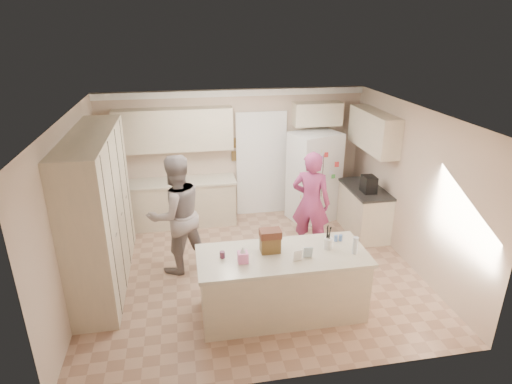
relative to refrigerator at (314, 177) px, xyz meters
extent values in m
cube|color=tan|center=(-1.54, -1.81, -0.91)|extent=(5.20, 4.60, 0.02)
cube|color=white|center=(-1.54, -1.81, 1.71)|extent=(5.20, 4.60, 0.02)
cube|color=beige|center=(-1.54, 0.50, 0.40)|extent=(5.20, 0.02, 2.60)
cube|color=beige|center=(-1.54, -4.12, 0.40)|extent=(5.20, 0.02, 2.60)
cube|color=beige|center=(-4.15, -1.81, 0.40)|extent=(0.02, 4.60, 2.60)
cube|color=beige|center=(1.07, -1.81, 0.40)|extent=(0.02, 4.60, 2.60)
cube|color=white|center=(-1.54, 0.45, 1.63)|extent=(5.20, 0.08, 0.12)
cube|color=#C1B69B|center=(-3.84, -1.61, 0.28)|extent=(0.60, 2.60, 2.35)
cube|color=#C1B69B|center=(-2.69, 0.19, -0.46)|extent=(2.20, 0.60, 0.88)
cube|color=#C0B79E|center=(-2.69, 0.18, 0.00)|extent=(2.24, 0.63, 0.04)
cube|color=#C1B69B|center=(-2.69, 0.32, 1.00)|extent=(2.20, 0.35, 0.80)
cube|color=black|center=(-0.99, 0.47, 0.15)|extent=(0.90, 0.06, 2.10)
cube|color=white|center=(-0.99, 0.44, 0.15)|extent=(1.02, 0.03, 2.22)
cube|color=brown|center=(-1.52, 0.46, 0.65)|extent=(0.15, 0.02, 0.20)
cube|color=brown|center=(-1.52, 0.46, 0.38)|extent=(0.15, 0.02, 0.20)
cube|color=white|center=(0.00, 0.00, 0.00)|extent=(1.07, 0.94, 1.80)
cube|color=gray|center=(0.00, -0.35, 0.00)|extent=(0.02, 0.02, 1.78)
cube|color=black|center=(-0.22, -0.37, 0.25)|extent=(0.22, 0.03, 0.35)
cylinder|color=silver|center=(-0.05, -0.37, 0.15)|extent=(0.02, 0.02, 0.85)
cylinder|color=silver|center=(0.05, -0.37, 0.15)|extent=(0.02, 0.02, 0.85)
cube|color=#C1B69B|center=(0.11, 0.32, 1.20)|extent=(0.95, 0.35, 0.45)
cube|color=#C1B69B|center=(0.76, -0.81, -0.46)|extent=(0.60, 1.20, 0.88)
cube|color=#2D2B28|center=(0.75, -0.81, 0.00)|extent=(0.63, 1.24, 0.04)
cube|color=#C1B69B|center=(0.88, -0.61, 1.05)|extent=(0.35, 1.50, 0.70)
cube|color=black|center=(0.71, -1.01, 0.17)|extent=(0.22, 0.28, 0.30)
cube|color=#C1B69B|center=(-1.34, -2.91, -0.46)|extent=(2.20, 0.90, 0.88)
cube|color=#C0B79E|center=(-1.34, -2.91, 0.00)|extent=(2.28, 0.96, 0.05)
cylinder|color=white|center=(-0.69, -2.86, 0.10)|extent=(0.13, 0.13, 0.15)
cube|color=pink|center=(-1.89, -3.01, 0.10)|extent=(0.13, 0.13, 0.14)
cone|color=white|center=(-1.89, -3.01, 0.20)|extent=(0.08, 0.08, 0.08)
cube|color=brown|center=(-1.49, -2.81, 0.14)|extent=(0.26, 0.18, 0.22)
cube|color=#592D1E|center=(-1.49, -2.81, 0.30)|extent=(0.28, 0.20, 0.10)
cylinder|color=#59263F|center=(-2.14, -2.86, 0.07)|extent=(0.07, 0.07, 0.09)
cube|color=white|center=(-1.19, -3.11, 0.11)|extent=(0.12, 0.06, 0.16)
cube|color=silver|center=(-1.04, -3.06, 0.11)|extent=(0.12, 0.05, 0.16)
cylinder|color=silver|center=(-0.39, -3.06, 0.14)|extent=(0.07, 0.07, 0.24)
cylinder|color=#4E71B3|center=(-0.52, -2.69, 0.07)|extent=(0.05, 0.05, 0.09)
cylinder|color=#4E71B3|center=(-0.45, -2.69, 0.07)|extent=(0.05, 0.05, 0.09)
imported|color=#9C9794|center=(-2.73, -1.50, 0.08)|extent=(1.17, 1.07, 1.95)
imported|color=#AA385A|center=(-0.45, -1.28, 0.01)|extent=(0.79, 0.70, 1.82)
camera|label=1|loc=(-2.57, -7.73, 2.91)|focal=30.00mm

